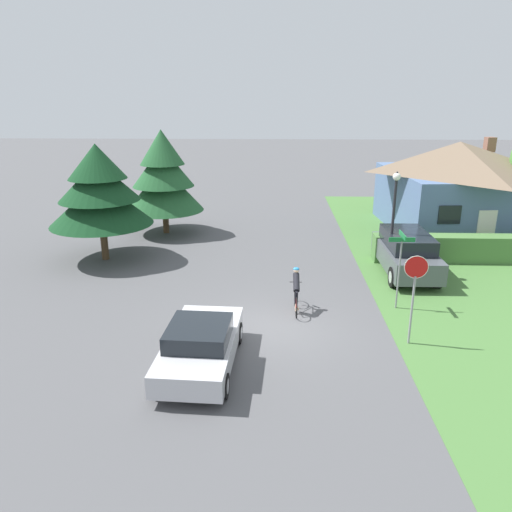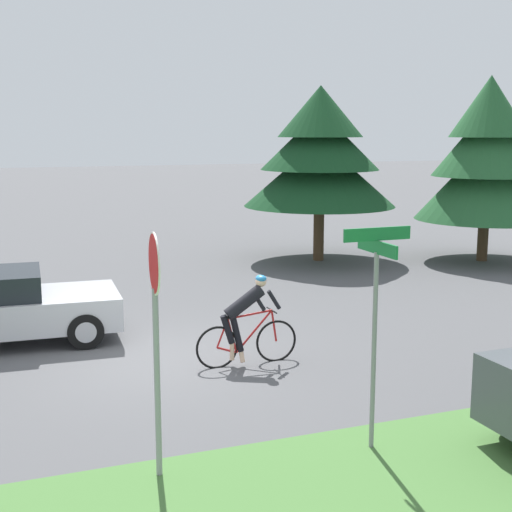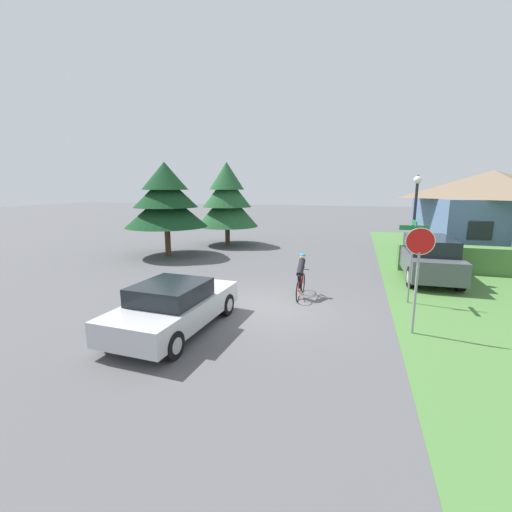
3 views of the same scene
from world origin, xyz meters
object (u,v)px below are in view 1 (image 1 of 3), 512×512
parked_suv_right (406,253)px  stop_sign (415,283)px  sedan_left_lane (201,345)px  conifer_tall_far (163,176)px  cyclist (296,291)px  cottage_house (455,185)px  street_name_sign (400,257)px  conifer_tall_near (99,190)px  street_lamp (394,208)px

parked_suv_right → stop_sign: stop_sign is taller
sedan_left_lane → conifer_tall_far: bearing=18.5°
cyclist → parked_suv_right: (4.82, 4.08, 0.17)m
stop_sign → conifer_tall_far: conifer_tall_far is taller
cottage_house → stop_sign: (-5.82, -13.76, -0.51)m
cyclist → conifer_tall_far: (-6.73, 10.17, 2.37)m
cottage_house → stop_sign: cottage_house is taller
parked_suv_right → cottage_house: bearing=-31.3°
street_name_sign → conifer_tall_far: 14.30m
cottage_house → conifer_tall_near: bearing=-166.0°
cottage_house → parked_suv_right: 8.74m
parked_suv_right → conifer_tall_near: size_ratio=0.92×
sedan_left_lane → conifer_tall_far: conifer_tall_far is taller
stop_sign → street_lamp: (0.71, 6.18, 0.90)m
cottage_house → stop_sign: bearing=-117.4°
sedan_left_lane → street_lamp: bearing=-38.7°
cyclist → conifer_tall_near: size_ratio=0.34×
parked_suv_right → street_lamp: 2.13m
cyclist → street_lamp: 6.04m
parked_suv_right → conifer_tall_far: bearing=61.6°
conifer_tall_far → parked_suv_right: bearing=-27.8°
conifer_tall_far → stop_sign: bearing=-50.9°
cottage_house → sedan_left_lane: cottage_house is taller
cyclist → conifer_tall_far: size_ratio=0.33×
cyclist → street_lamp: bearing=-46.5°
cottage_house → conifer_tall_far: (-15.94, -1.29, 0.60)m
sedan_left_lane → conifer_tall_near: conifer_tall_near is taller
cyclist → conifer_tall_near: (-8.60, 5.50, 2.48)m
cottage_house → cyclist: bearing=-133.3°
cottage_house → street_lamp: cottage_house is taller
parked_suv_right → conifer_tall_near: bearing=83.4°
sedan_left_lane → cyclist: size_ratio=2.43×
street_name_sign → conifer_tall_near: bearing=157.2°
stop_sign → conifer_tall_near: size_ratio=0.54×
sedan_left_lane → stop_sign: (6.21, 1.60, 1.34)m
stop_sign → conifer_tall_near: (-11.99, 7.80, 1.21)m
street_name_sign → conifer_tall_near: 13.31m
sedan_left_lane → parked_suv_right: 11.05m
stop_sign → cottage_house: bearing=-109.2°
stop_sign → street_lamp: street_lamp is taller
sedan_left_lane → street_name_sign: size_ratio=1.57×
sedan_left_lane → cottage_house: bearing=-35.0°
cyclist → parked_suv_right: 6.31m
sedan_left_lane → stop_sign: stop_sign is taller
conifer_tall_near → street_name_sign: bearing=-22.8°
sedan_left_lane → parked_suv_right: parked_suv_right is taller
conifer_tall_near → street_lamp: bearing=-7.3°
sedan_left_lane → conifer_tall_near: (-5.78, 9.40, 2.55)m
cyclist → conifer_tall_near: bearing=57.5°
parked_suv_right → conifer_tall_far: 13.24m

